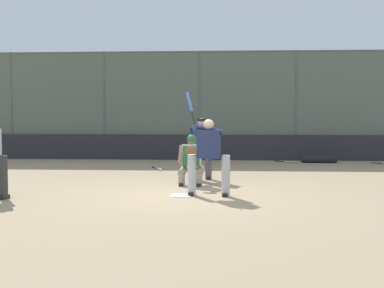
{
  "coord_description": "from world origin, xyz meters",
  "views": [
    {
      "loc": [
        -0.93,
        11.32,
        1.88
      ],
      "look_at": [
        -0.18,
        -1.0,
        1.05
      ],
      "focal_mm": 50.0,
      "sensor_mm": 36.0,
      "label": 1
    }
  ],
  "objects_px": {
    "umpire_home": "(201,147)",
    "spare_bat_third_base_side": "(289,162)",
    "catcher_behind_plate": "(191,159)",
    "spare_bat_near_backstop": "(158,169)",
    "batter_at_plate": "(208,154)",
    "equipment_bag_dugout_side": "(319,159)"
  },
  "relations": [
    {
      "from": "spare_bat_near_backstop",
      "to": "equipment_bag_dugout_side",
      "type": "xyz_separation_m",
      "value": [
        -5.27,
        -2.4,
        0.11
      ]
    },
    {
      "from": "spare_bat_third_base_side",
      "to": "equipment_bag_dugout_side",
      "type": "height_order",
      "value": "equipment_bag_dugout_side"
    },
    {
      "from": "catcher_behind_plate",
      "to": "spare_bat_third_base_side",
      "type": "height_order",
      "value": "catcher_behind_plate"
    },
    {
      "from": "umpire_home",
      "to": "spare_bat_third_base_side",
      "type": "relative_size",
      "value": 2.21
    },
    {
      "from": "batter_at_plate",
      "to": "umpire_home",
      "type": "distance_m",
      "value": 2.61
    },
    {
      "from": "catcher_behind_plate",
      "to": "spare_bat_near_backstop",
      "type": "bearing_deg",
      "value": -64.26
    },
    {
      "from": "spare_bat_near_backstop",
      "to": "equipment_bag_dugout_side",
      "type": "height_order",
      "value": "equipment_bag_dugout_side"
    },
    {
      "from": "catcher_behind_plate",
      "to": "spare_bat_third_base_side",
      "type": "bearing_deg",
      "value": -114.05
    },
    {
      "from": "umpire_home",
      "to": "spare_bat_near_backstop",
      "type": "distance_m",
      "value": 2.69
    },
    {
      "from": "catcher_behind_plate",
      "to": "umpire_home",
      "type": "distance_m",
      "value": 1.09
    },
    {
      "from": "equipment_bag_dugout_side",
      "to": "spare_bat_third_base_side",
      "type": "bearing_deg",
      "value": 4.45
    },
    {
      "from": "spare_bat_near_backstop",
      "to": "spare_bat_third_base_side",
      "type": "relative_size",
      "value": 1.12
    },
    {
      "from": "spare_bat_near_backstop",
      "to": "equipment_bag_dugout_side",
      "type": "relative_size",
      "value": 0.64
    },
    {
      "from": "equipment_bag_dugout_side",
      "to": "catcher_behind_plate",
      "type": "bearing_deg",
      "value": 54.01
    },
    {
      "from": "batter_at_plate",
      "to": "umpire_home",
      "type": "height_order",
      "value": "batter_at_plate"
    },
    {
      "from": "umpire_home",
      "to": "equipment_bag_dugout_side",
      "type": "height_order",
      "value": "umpire_home"
    },
    {
      "from": "catcher_behind_plate",
      "to": "spare_bat_near_backstop",
      "type": "height_order",
      "value": "catcher_behind_plate"
    },
    {
      "from": "catcher_behind_plate",
      "to": "equipment_bag_dugout_side",
      "type": "height_order",
      "value": "catcher_behind_plate"
    },
    {
      "from": "catcher_behind_plate",
      "to": "spare_bat_near_backstop",
      "type": "xyz_separation_m",
      "value": [
        1.22,
        -3.18,
        -0.61
      ]
    },
    {
      "from": "catcher_behind_plate",
      "to": "spare_bat_near_backstop",
      "type": "relative_size",
      "value": 1.5
    },
    {
      "from": "batter_at_plate",
      "to": "equipment_bag_dugout_side",
      "type": "distance_m",
      "value": 8.01
    },
    {
      "from": "batter_at_plate",
      "to": "spare_bat_near_backstop",
      "type": "distance_m",
      "value": 5.09
    }
  ]
}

